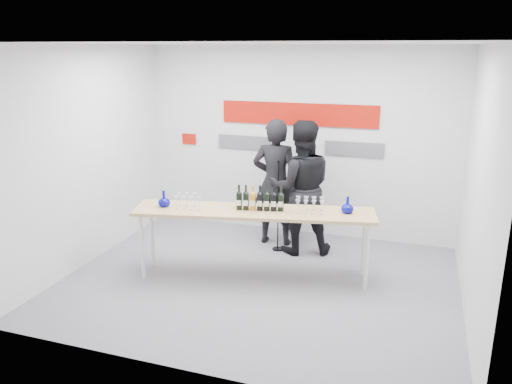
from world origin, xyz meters
TOP-DOWN VIEW (x-y plane):
  - ground at (0.00, 0.00)m, footprint 5.00×5.00m
  - back_wall at (0.00, 2.00)m, footprint 5.00×0.04m
  - signage at (-0.06, 1.97)m, footprint 3.38×0.02m
  - tasting_table at (-0.11, 0.13)m, footprint 3.17×1.25m
  - wine_bottles at (-0.04, 0.16)m, footprint 0.62×0.20m
  - decanter_left at (-1.29, -0.08)m, footprint 0.16×0.16m
  - decanter_right at (1.05, 0.41)m, footprint 0.16×0.16m
  - glasses_left at (-0.96, -0.06)m, footprint 0.39×0.26m
  - glasses_right at (0.59, 0.28)m, footprint 0.39×0.28m
  - presenter_left at (-0.18, 1.38)m, footprint 0.75×0.52m
  - presenter_right at (0.26, 1.17)m, footprint 1.15×1.02m
  - mic_stand at (-0.06, 1.11)m, footprint 0.16×0.16m

SIDE VIEW (x-z plane):
  - ground at x=0.00m, z-range 0.00..0.00m
  - mic_stand at x=-0.06m, z-range -0.27..1.12m
  - tasting_table at x=-0.11m, z-range 0.40..1.33m
  - presenter_left at x=-0.18m, z-range 0.00..1.95m
  - presenter_right at x=0.26m, z-range 0.00..1.98m
  - glasses_left at x=-0.96m, z-range 0.93..1.12m
  - glasses_right at x=0.59m, z-range 0.93..1.12m
  - decanter_left at x=-1.29m, z-range 0.93..1.15m
  - decanter_right at x=1.05m, z-range 0.93..1.15m
  - wine_bottles at x=-0.04m, z-range 0.93..1.26m
  - back_wall at x=0.00m, z-range 0.00..3.00m
  - signage at x=-0.06m, z-range 1.41..2.20m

